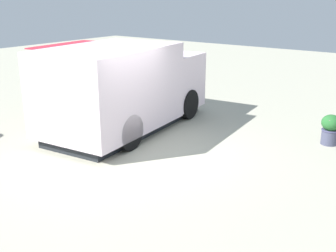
% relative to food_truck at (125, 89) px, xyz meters
% --- Properties ---
extents(ground_plane, '(40.00, 40.00, 0.00)m').
position_rel_food_truck_xyz_m(ground_plane, '(-1.48, 0.99, -1.10)').
color(ground_plane, '#AFAC97').
extents(food_truck, '(3.17, 5.34, 2.29)m').
position_rel_food_truck_xyz_m(food_truck, '(0.00, 0.00, 0.00)').
color(food_truck, white).
rests_on(food_truck, ground_plane).
extents(planter_flowering_near, '(0.47, 0.47, 0.75)m').
position_rel_food_truck_xyz_m(planter_flowering_near, '(-4.86, -2.04, -0.69)').
color(planter_flowering_near, '#42455D').
rests_on(planter_flowering_near, ground_plane).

